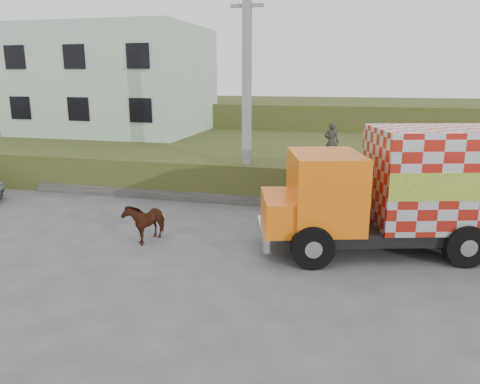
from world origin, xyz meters
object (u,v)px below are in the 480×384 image
(cargo_truck, at_px, (420,189))
(pedestrian, at_px, (331,142))
(cow, at_px, (145,221))
(utility_pole, at_px, (247,95))

(cargo_truck, height_order, pedestrian, cargo_truck)
(cargo_truck, height_order, cow, cargo_truck)
(cargo_truck, bearing_deg, utility_pole, 130.27)
(cargo_truck, distance_m, pedestrian, 5.78)
(pedestrian, bearing_deg, cow, 57.75)
(cargo_truck, relative_size, pedestrian, 5.21)
(cargo_truck, xyz_separation_m, cow, (-7.72, -1.13, -1.17))
(utility_pole, relative_size, pedestrian, 5.14)
(pedestrian, bearing_deg, utility_pole, 27.68)
(utility_pole, xyz_separation_m, cow, (-1.88, -5.00, -3.47))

